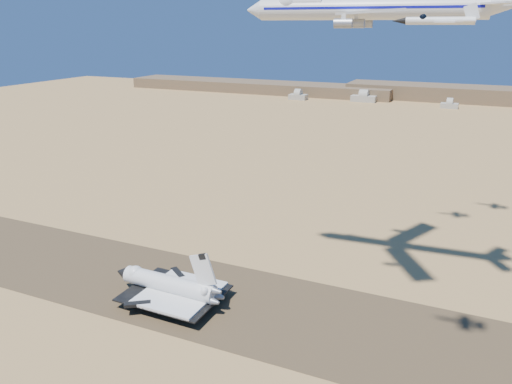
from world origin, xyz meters
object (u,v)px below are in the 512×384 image
at_px(shuttle, 169,286).
at_px(chase_jet_a, 438,20).
at_px(crew_c, 185,315).
at_px(chase_jet_d, 490,2).
at_px(crew_a, 172,311).
at_px(chase_jet_c, 438,0).
at_px(crew_b, 173,311).
at_px(carrier_747, 360,9).

distance_m(shuttle, chase_jet_a, 117.44).
relative_size(crew_c, chase_jet_a, 0.10).
height_order(chase_jet_a, chase_jet_d, chase_jet_d).
distance_m(crew_c, chase_jet_d, 165.81).
distance_m(chase_jet_a, chase_jet_d, 119.46).
xyz_separation_m(shuttle, crew_c, (10.32, -6.59, -4.76)).
xyz_separation_m(crew_a, chase_jet_d, (82.07, 109.34, 97.57)).
xyz_separation_m(crew_c, chase_jet_c, (59.62, 87.65, 97.97)).
bearing_deg(chase_jet_a, chase_jet_c, 93.56).
xyz_separation_m(shuttle, crew_b, (5.57, -6.09, -4.75)).
xyz_separation_m(carrier_747, crew_a, (-46.59, -40.71, -93.69)).
relative_size(shuttle, crew_b, 26.41).
xyz_separation_m(shuttle, chase_jet_d, (87.43, 102.95, 92.95)).
xyz_separation_m(crew_b, chase_jet_d, (81.86, 109.04, 97.70)).
relative_size(shuttle, chase_jet_a, 2.57).
height_order(shuttle, chase_jet_d, chase_jet_d).
xyz_separation_m(chase_jet_c, chase_jet_d, (17.49, 21.89, -0.26)).
relative_size(crew_c, chase_jet_d, 0.10).
distance_m(crew_b, crew_c, 4.78).
xyz_separation_m(crew_b, chase_jet_a, (73.58, -9.88, 90.04)).
bearing_deg(carrier_747, crew_a, -143.05).
xyz_separation_m(crew_a, crew_b, (0.20, 0.30, -0.13)).
height_order(crew_b, chase_jet_d, chase_jet_d).
bearing_deg(shuttle, chase_jet_c, 50.16).
bearing_deg(crew_a, crew_b, -16.28).
bearing_deg(crew_b, shuttle, -4.17).
height_order(crew_a, chase_jet_d, chase_jet_d).
xyz_separation_m(crew_b, crew_c, (4.75, -0.50, -0.01)).
bearing_deg(carrier_747, crew_c, -139.71).
bearing_deg(chase_jet_a, chase_jet_d, 84.16).
bearing_deg(chase_jet_c, crew_a, -133.97).
bearing_deg(chase_jet_d, chase_jet_c, -122.82).
relative_size(crew_a, chase_jet_a, 0.11).
bearing_deg(chase_jet_d, crew_b, -121.10).
distance_m(crew_b, chase_jet_c, 146.07).
bearing_deg(shuttle, crew_b, -46.63).
relative_size(carrier_747, crew_a, 43.38).
distance_m(shuttle, chase_jet_d, 163.96).
bearing_deg(chase_jet_d, crew_c, -119.35).
relative_size(carrier_747, chase_jet_c, 5.15).
bearing_deg(carrier_747, chase_jet_d, 58.47).
bearing_deg(crew_b, chase_jet_a, -144.23).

